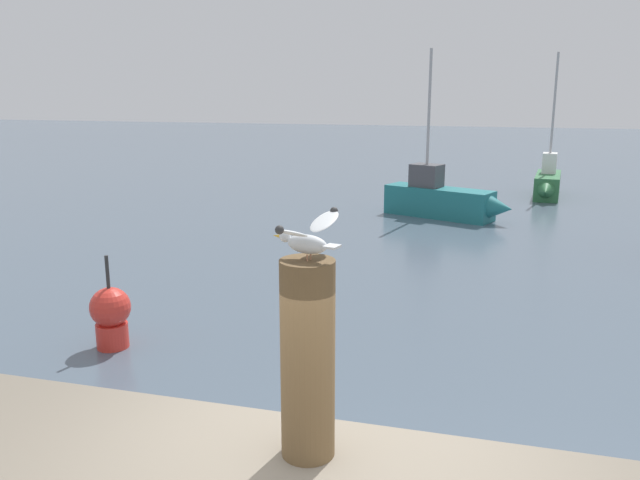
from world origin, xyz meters
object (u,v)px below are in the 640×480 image
boat_green (547,183)px  channel_buoy (111,315)px  mooring_post (308,360)px  boat_teal (446,200)px  seagull (306,237)px

boat_green → channel_buoy: (-6.71, -15.04, 0.00)m
mooring_post → boat_green: (2.59, 19.33, -1.64)m
channel_buoy → boat_teal: bearing=70.6°
seagull → boat_teal: bearing=91.4°
seagull → channel_buoy: bearing=133.8°
mooring_post → boat_teal: bearing=91.5°
boat_teal → boat_green: 5.33m
mooring_post → channel_buoy: bearing=133.8°
mooring_post → channel_buoy: mooring_post is taller
boat_green → channel_buoy: bearing=-114.0°
seagull → mooring_post: bearing=-13.8°
boat_green → channel_buoy: 16.47m
boat_teal → channel_buoy: boat_teal is taller
seagull → boat_teal: boat_teal is taller
boat_teal → boat_green: bearing=56.1°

